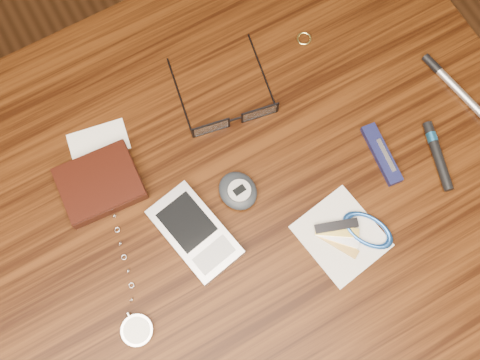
{
  "coord_description": "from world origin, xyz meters",
  "views": [
    {
      "loc": [
        -0.04,
        -0.2,
        1.53
      ],
      "look_at": [
        0.08,
        0.01,
        0.76
      ],
      "focal_mm": 45.0,
      "sensor_mm": 36.0,
      "label": 1
    }
  ],
  "objects": [
    {
      "name": "desk",
      "position": [
        0.0,
        0.0,
        0.65
      ],
      "size": [
        1.0,
        0.7,
        0.75
      ],
      "color": "#351908",
      "rests_on": "ground"
    },
    {
      "name": "silver_pen",
      "position": [
        0.42,
        -0.01,
        0.76
      ],
      "size": [
        0.03,
        0.14,
        0.01
      ],
      "color": "silver",
      "rests_on": "desk"
    },
    {
      "name": "black_blue_pen",
      "position": [
        0.34,
        -0.09,
        0.76
      ],
      "size": [
        0.04,
        0.1,
        0.01
      ],
      "color": "black",
      "rests_on": "desk"
    },
    {
      "name": "notepad_keys",
      "position": [
        0.18,
        -0.12,
        0.75
      ],
      "size": [
        0.13,
        0.12,
        0.01
      ],
      "color": "silver",
      "rests_on": "desk"
    },
    {
      "name": "pocket_watch",
      "position": [
        -0.13,
        -0.09,
        0.76
      ],
      "size": [
        0.07,
        0.26,
        0.01
      ],
      "color": "#B9B9BE",
      "rests_on": "desk"
    },
    {
      "name": "pocket_knife",
      "position": [
        0.27,
        -0.05,
        0.76
      ],
      "size": [
        0.03,
        0.09,
        0.01
      ],
      "color": "#121539",
      "rests_on": "desk"
    },
    {
      "name": "pedometer",
      "position": [
        0.07,
        0.0,
        0.76
      ],
      "size": [
        0.05,
        0.06,
        0.02
      ],
      "color": "#1F2329",
      "rests_on": "desk"
    },
    {
      "name": "wallet_and_card",
      "position": [
        -0.09,
        0.1,
        0.76
      ],
      "size": [
        0.12,
        0.14,
        0.02
      ],
      "color": "black",
      "rests_on": "desk"
    },
    {
      "name": "gold_ring",
      "position": [
        0.27,
        0.16,
        0.75
      ],
      "size": [
        0.03,
        0.03,
        0.0
      ],
      "primitive_type": "torus",
      "rotation": [
        0.0,
        0.0,
        0.22
      ],
      "color": "#EDDC79",
      "rests_on": "desk"
    },
    {
      "name": "pda_phone",
      "position": [
        -0.01,
        -0.02,
        0.76
      ],
      "size": [
        0.09,
        0.14,
        0.02
      ],
      "color": "silver",
      "rests_on": "desk"
    },
    {
      "name": "eyeglasses",
      "position": [
        0.12,
        0.1,
        0.76
      ],
      "size": [
        0.15,
        0.15,
        0.03
      ],
      "color": "black",
      "rests_on": "desk"
    },
    {
      "name": "ground",
      "position": [
        0.0,
        0.0,
        0.0
      ],
      "size": [
        3.8,
        3.8,
        0.0
      ],
      "primitive_type": "plane",
      "color": "#472814",
      "rests_on": "ground"
    }
  ]
}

